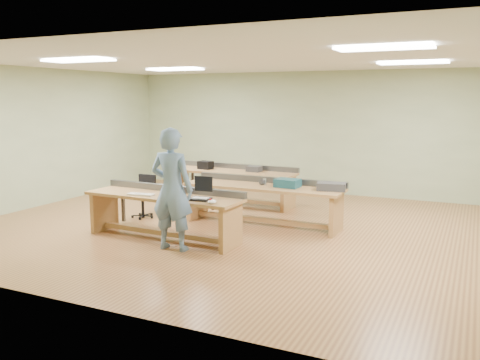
# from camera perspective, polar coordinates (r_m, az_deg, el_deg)

# --- Properties ---
(floor) EXTENTS (10.00, 10.00, 0.00)m
(floor) POSITION_cam_1_polar(r_m,az_deg,el_deg) (9.29, 1.19, -5.45)
(floor) COLOR #9B6A3A
(floor) RESTS_ON ground
(ceiling) EXTENTS (10.00, 10.00, 0.00)m
(ceiling) POSITION_cam_1_polar(r_m,az_deg,el_deg) (9.01, 1.25, 13.35)
(ceiling) COLOR silver
(ceiling) RESTS_ON wall_back
(wall_back) EXTENTS (10.00, 0.04, 3.00)m
(wall_back) POSITION_cam_1_polar(r_m,az_deg,el_deg) (12.77, 8.58, 5.28)
(wall_back) COLOR #A5B589
(wall_back) RESTS_ON floor
(wall_front) EXTENTS (10.00, 0.04, 3.00)m
(wall_front) POSITION_cam_1_polar(r_m,az_deg,el_deg) (5.64, -15.56, 0.23)
(wall_front) COLOR #A5B589
(wall_front) RESTS_ON floor
(wall_left) EXTENTS (0.04, 8.00, 3.00)m
(wall_left) POSITION_cam_1_polar(r_m,az_deg,el_deg) (11.96, -21.30, 4.50)
(wall_left) COLOR #A5B589
(wall_left) RESTS_ON floor
(fluor_panels) EXTENTS (6.20, 3.50, 0.03)m
(fluor_panels) POSITION_cam_1_polar(r_m,az_deg,el_deg) (9.01, 1.25, 13.16)
(fluor_panels) COLOR white
(fluor_panels) RESTS_ON ceiling
(workbench_front) EXTENTS (2.81, 0.85, 0.86)m
(workbench_front) POSITION_cam_1_polar(r_m,az_deg,el_deg) (8.62, -8.49, -2.91)
(workbench_front) COLOR #AF7E49
(workbench_front) RESTS_ON floor
(workbench_mid) EXTENTS (3.00, 0.81, 0.86)m
(workbench_mid) POSITION_cam_1_polar(r_m,az_deg,el_deg) (9.44, 2.67, -1.73)
(workbench_mid) COLOR #AF7E49
(workbench_mid) RESTS_ON floor
(workbench_back) EXTENTS (2.98, 0.88, 0.86)m
(workbench_back) POSITION_cam_1_polar(r_m,az_deg,el_deg) (11.36, -0.95, 0.13)
(workbench_back) COLOR #AF7E49
(workbench_back) RESTS_ON floor
(person) EXTENTS (0.72, 0.50, 1.91)m
(person) POSITION_cam_1_polar(r_m,az_deg,el_deg) (7.89, -7.65, -1.05)
(person) COLOR slate
(person) RESTS_ON floor
(laptop_base) EXTENTS (0.33, 0.27, 0.03)m
(laptop_base) POSITION_cam_1_polar(r_m,az_deg,el_deg) (8.05, -4.48, -2.16)
(laptop_base) COLOR black
(laptop_base) RESTS_ON workbench_front
(laptop_screen) EXTENTS (0.31, 0.03, 0.24)m
(laptop_screen) POSITION_cam_1_polar(r_m,az_deg,el_deg) (8.11, -4.11, -0.42)
(laptop_screen) COLOR black
(laptop_screen) RESTS_ON laptop_base
(keyboard) EXTENTS (0.46, 0.20, 0.03)m
(keyboard) POSITION_cam_1_polar(r_m,az_deg,el_deg) (8.59, -11.10, -1.60)
(keyboard) COLOR beige
(keyboard) RESTS_ON workbench_front
(trackball_mouse) EXTENTS (0.16, 0.18, 0.06)m
(trackball_mouse) POSITION_cam_1_polar(r_m,az_deg,el_deg) (7.77, -3.17, -2.44)
(trackball_mouse) COLOR white
(trackball_mouse) RESTS_ON workbench_front
(camera_bag) EXTENTS (0.22, 0.15, 0.15)m
(camera_bag) POSITION_cam_1_polar(r_m,az_deg,el_deg) (8.44, -7.23, -1.26)
(camera_bag) COLOR black
(camera_bag) RESTS_ON workbench_front
(task_chair) EXTENTS (0.47, 0.47, 0.84)m
(task_chair) POSITION_cam_1_polar(r_m,az_deg,el_deg) (10.26, -10.74, -2.43)
(task_chair) COLOR black
(task_chair) RESTS_ON floor
(parts_bin_teal) EXTENTS (0.45, 0.35, 0.15)m
(parts_bin_teal) POSITION_cam_1_polar(r_m,az_deg,el_deg) (9.23, 5.35, -0.34)
(parts_bin_teal) COLOR #164048
(parts_bin_teal) RESTS_ON workbench_mid
(parts_bin_grey) EXTENTS (0.54, 0.40, 0.13)m
(parts_bin_grey) POSITION_cam_1_polar(r_m,az_deg,el_deg) (9.02, 10.21, -0.72)
(parts_bin_grey) COLOR #313133
(parts_bin_grey) RESTS_ON workbench_mid
(mug) EXTENTS (0.16, 0.16, 0.10)m
(mug) POSITION_cam_1_polar(r_m,az_deg,el_deg) (9.42, 2.51, -0.27)
(mug) COLOR #313133
(mug) RESTS_ON workbench_mid
(drinks_can) EXTENTS (0.08, 0.08, 0.12)m
(drinks_can) POSITION_cam_1_polar(r_m,az_deg,el_deg) (9.43, 2.77, -0.21)
(drinks_can) COLOR silver
(drinks_can) RESTS_ON workbench_mid
(storage_box_back) EXTENTS (0.34, 0.27, 0.18)m
(storage_box_back) POSITION_cam_1_polar(r_m,az_deg,el_deg) (11.57, -3.90, 1.68)
(storage_box_back) COLOR black
(storage_box_back) RESTS_ON workbench_back
(tray_back) EXTENTS (0.32, 0.25, 0.12)m
(tray_back) POSITION_cam_1_polar(r_m,az_deg,el_deg) (11.14, 1.60, 1.26)
(tray_back) COLOR #313133
(tray_back) RESTS_ON workbench_back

